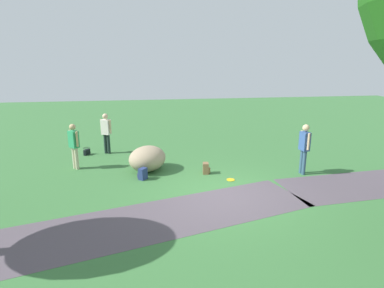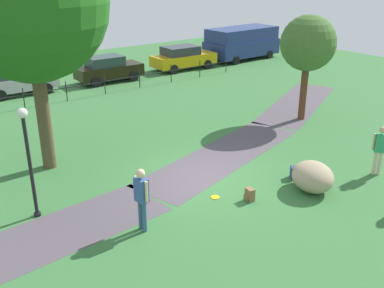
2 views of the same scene
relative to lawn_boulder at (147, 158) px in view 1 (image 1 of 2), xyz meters
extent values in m
plane|color=#396E38|center=(-2.29, 2.59, -0.46)|extent=(48.00, 48.00, 0.00)
cube|color=#524851|center=(-0.45, 3.75, -0.45)|extent=(8.29, 4.17, 0.01)
ellipsoid|color=tan|center=(0.00, 0.00, 0.00)|extent=(1.89, 1.97, 0.92)
cylinder|color=#1B2A27|center=(1.62, -2.46, -0.03)|extent=(0.13, 0.13, 0.86)
cylinder|color=#1B2A27|center=(1.76, -2.54, -0.03)|extent=(0.13, 0.13, 0.86)
cube|color=silver|center=(1.69, -2.50, 0.72)|extent=(0.43, 0.38, 0.64)
cylinder|color=beige|center=(1.49, -2.40, 0.75)|extent=(0.08, 0.08, 0.57)
cylinder|color=beige|center=(1.88, -2.60, 0.75)|extent=(0.08, 0.08, 0.57)
sphere|color=beige|center=(1.69, -2.50, 1.18)|extent=(0.23, 0.23, 0.23)
cylinder|color=beige|center=(2.60, -0.54, -0.04)|extent=(0.13, 0.13, 0.83)
cylinder|color=beige|center=(2.71, -0.65, -0.04)|extent=(0.13, 0.13, 0.83)
cube|color=#2C955C|center=(2.66, -0.59, 0.69)|extent=(0.42, 0.43, 0.63)
cylinder|color=tan|center=(2.51, -0.43, 0.72)|extent=(0.08, 0.08, 0.56)
cylinder|color=tan|center=(2.81, -0.75, 0.72)|extent=(0.08, 0.08, 0.56)
sphere|color=tan|center=(2.66, -0.59, 1.15)|extent=(0.23, 0.23, 0.23)
cylinder|color=#35566F|center=(-5.49, 1.32, -0.02)|extent=(0.13, 0.13, 0.88)
cylinder|color=#35566F|center=(-5.47, 1.16, -0.02)|extent=(0.13, 0.13, 0.88)
cube|color=#345391|center=(-5.48, 1.24, 0.75)|extent=(0.28, 0.38, 0.66)
cylinder|color=beige|center=(-5.50, 1.46, 0.79)|extent=(0.08, 0.08, 0.59)
cylinder|color=beige|center=(-5.46, 1.02, 0.79)|extent=(0.08, 0.08, 0.59)
sphere|color=beige|center=(-5.48, 1.24, 1.23)|extent=(0.24, 0.24, 0.24)
cube|color=black|center=(2.55, -2.40, -0.34)|extent=(0.26, 0.34, 0.24)
torus|color=black|center=(2.55, -2.40, -0.16)|extent=(0.37, 0.37, 0.02)
cube|color=navy|center=(0.19, 0.91, -0.26)|extent=(0.33, 0.34, 0.40)
cube|color=navy|center=(0.29, 0.82, -0.34)|extent=(0.17, 0.19, 0.18)
cube|color=brown|center=(-2.06, 0.68, -0.26)|extent=(0.24, 0.31, 0.40)
cube|color=brown|center=(-2.19, 0.69, -0.34)|extent=(0.09, 0.20, 0.18)
cylinder|color=yellow|center=(-2.77, 1.45, -0.45)|extent=(0.27, 0.27, 0.02)
camera|label=1|loc=(0.12, 11.35, 3.54)|focal=29.91mm
camera|label=2|loc=(-10.63, -7.76, 6.23)|focal=41.72mm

